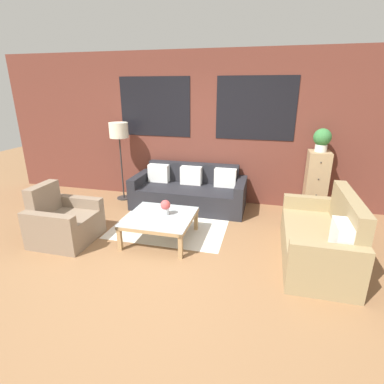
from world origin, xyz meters
The scene contains 11 objects.
ground_plane centered at (0.00, 0.00, 0.00)m, with size 16.00×16.00×0.00m, color #8E6642.
wall_back_brick centered at (0.00, 2.44, 1.41)m, with size 8.40×0.09×2.80m.
rug centered at (-0.23, 1.19, 0.00)m, with size 1.81×1.66×0.00m.
couch_dark centered at (-0.15, 1.95, 0.28)m, with size 2.09×0.88×0.78m.
settee_vintage centered at (1.97, 0.51, 0.31)m, with size 0.80×1.64×0.92m.
armchair_corner centered at (-1.60, 0.21, 0.28)m, with size 0.80×0.83×0.84m.
coffee_table centered at (-0.23, 0.57, 0.33)m, with size 0.95×0.95×0.38m.
floor_lamp centered at (-1.56, 2.04, 1.31)m, with size 0.36×0.36×1.53m.
drawer_cabinet centered at (2.08, 2.15, 0.57)m, with size 0.36×0.43×1.13m.
potted_plant centered at (2.08, 2.16, 1.35)m, with size 0.29×0.29×0.39m.
flower_vase centered at (-0.17, 0.63, 0.51)m, with size 0.15×0.15×0.23m.
Camera 1 is at (1.21, -3.20, 2.15)m, focal length 28.00 mm.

